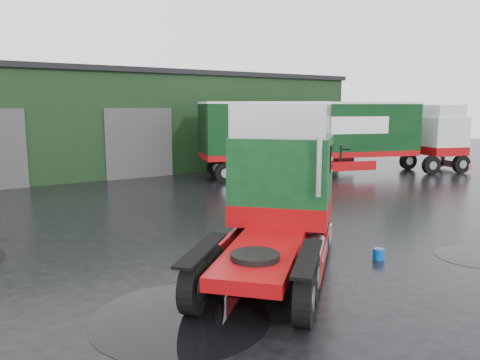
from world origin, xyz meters
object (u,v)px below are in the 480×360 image
object	(u,v)px
lorry_right	(311,139)
wash_bucket	(379,254)
tree_back_b	(158,110)
warehouse	(106,120)
hero_tractor	(270,191)

from	to	relation	value
lorry_right	wash_bucket	distance (m)	15.40
wash_bucket	tree_back_b	world-z (taller)	tree_back_b
tree_back_b	wash_bucket	bearing A→B (deg)	-103.38
warehouse	tree_back_b	size ratio (longest dim) A/B	4.32
warehouse	wash_bucket	world-z (taller)	warehouse
lorry_right	tree_back_b	distance (m)	21.07
wash_bucket	tree_back_b	size ratio (longest dim) A/B	0.04
lorry_right	wash_bucket	size ratio (longest dim) A/B	53.91
hero_tractor	lorry_right	bearing A→B (deg)	92.21
hero_tractor	tree_back_b	world-z (taller)	tree_back_b
hero_tractor	tree_back_b	distance (m)	34.90
hero_tractor	lorry_right	xyz separation A→B (m)	(11.92, 12.00, 0.09)
wash_bucket	tree_back_b	xyz separation A→B (m)	(7.99, 33.57, 3.60)
warehouse	lorry_right	xyz separation A→B (m)	(8.67, -11.00, -0.96)
lorry_right	wash_bucket	xyz separation A→B (m)	(-8.66, -12.57, -2.05)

